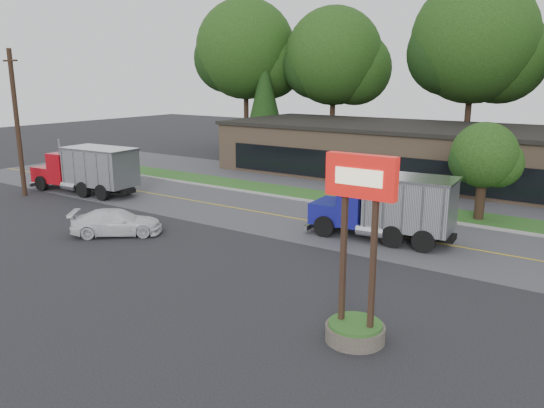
{
  "coord_description": "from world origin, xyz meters",
  "views": [
    {
      "loc": [
        17.04,
        -16.66,
        8.16
      ],
      "look_at": [
        2.07,
        5.1,
        1.8
      ],
      "focal_mm": 35.0,
      "sensor_mm": 36.0,
      "label": 1
    }
  ],
  "objects_px": {
    "utility_pole": "(17,123)",
    "dump_truck_red": "(88,169)",
    "bilo_sign": "(357,280)",
    "rally_car": "(117,222)",
    "dump_truck_blue": "(390,206)"
  },
  "relations": [
    {
      "from": "bilo_sign",
      "to": "dump_truck_blue",
      "type": "bearing_deg",
      "value": 107.12
    },
    {
      "from": "dump_truck_red",
      "to": "utility_pole",
      "type": "bearing_deg",
      "value": 38.36
    },
    {
      "from": "bilo_sign",
      "to": "dump_truck_red",
      "type": "distance_m",
      "value": 26.8
    },
    {
      "from": "bilo_sign",
      "to": "utility_pole",
      "type": "bearing_deg",
      "value": 168.11
    },
    {
      "from": "utility_pole",
      "to": "bilo_sign",
      "type": "xyz_separation_m",
      "value": [
        28.5,
        -6.0,
        -3.07
      ]
    },
    {
      "from": "bilo_sign",
      "to": "dump_truck_red",
      "type": "bearing_deg",
      "value": 160.33
    },
    {
      "from": "bilo_sign",
      "to": "dump_truck_blue",
      "type": "relative_size",
      "value": 0.8
    },
    {
      "from": "dump_truck_red",
      "to": "rally_car",
      "type": "height_order",
      "value": "dump_truck_red"
    },
    {
      "from": "dump_truck_blue",
      "to": "rally_car",
      "type": "relative_size",
      "value": 1.6
    },
    {
      "from": "utility_pole",
      "to": "dump_truck_red",
      "type": "relative_size",
      "value": 1.11
    },
    {
      "from": "utility_pole",
      "to": "rally_car",
      "type": "height_order",
      "value": "utility_pole"
    },
    {
      "from": "utility_pole",
      "to": "bilo_sign",
      "type": "bearing_deg",
      "value": -11.89
    },
    {
      "from": "rally_car",
      "to": "bilo_sign",
      "type": "bearing_deg",
      "value": -142.44
    },
    {
      "from": "dump_truck_blue",
      "to": "utility_pole",
      "type": "bearing_deg",
      "value": 5.75
    },
    {
      "from": "dump_truck_red",
      "to": "bilo_sign",
      "type": "bearing_deg",
      "value": 155.95
    }
  ]
}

